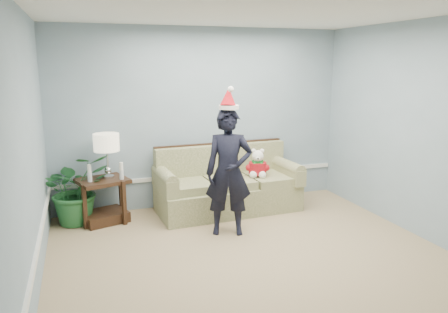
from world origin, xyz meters
name	(u,v)px	position (x,y,z in m)	size (l,w,h in m)	color
room_shell	(270,147)	(0.00, 0.00, 1.35)	(4.54, 5.04, 2.74)	tan
wainscot_trim	(138,209)	(-1.18, 1.18, 0.45)	(4.49, 4.99, 0.06)	white
sofa	(227,187)	(0.26, 2.07, 0.34)	(2.12, 1.01, 0.97)	#53602D
side_table	(104,205)	(-1.53, 2.11, 0.24)	(0.77, 0.70, 0.61)	#3B2315
table_lamp	(106,144)	(-1.45, 2.15, 1.09)	(0.35, 0.35, 0.62)	silver
candle_pair	(106,173)	(-1.49, 2.02, 0.72)	(0.48, 0.06, 0.24)	silver
houseplant	(76,189)	(-1.88, 2.18, 0.49)	(0.88, 0.76, 0.98)	#215E2D
man	(229,172)	(-0.02, 1.18, 0.81)	(0.59, 0.39, 1.62)	black
santa_hat	(229,99)	(-0.02, 1.19, 1.74)	(0.34, 0.36, 0.29)	white
teddy_bear	(258,166)	(0.70, 1.94, 0.66)	(0.34, 0.34, 0.43)	white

